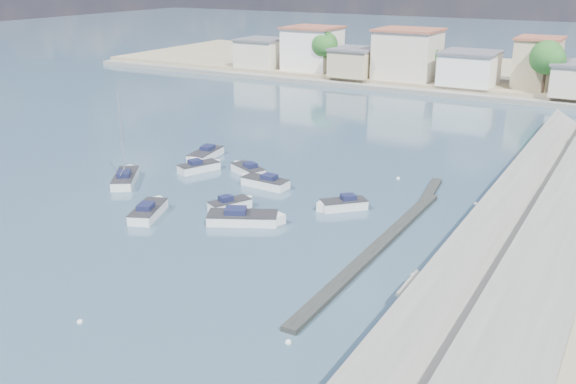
% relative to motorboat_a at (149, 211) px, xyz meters
% --- Properties ---
extents(ground, '(400.00, 400.00, 0.00)m').
position_rel_motorboat_a_xyz_m(ground, '(12.21, 32.75, -0.38)').
color(ground, '#2E4B5D').
rests_on(ground, ground).
extents(seawall_walkway, '(5.00, 90.00, 1.80)m').
position_rel_motorboat_a_xyz_m(seawall_walkway, '(30.71, 5.75, 0.52)').
color(seawall_walkway, slate).
rests_on(seawall_walkway, ground).
extents(breakwater, '(2.00, 31.02, 0.35)m').
position_rel_motorboat_a_xyz_m(breakwater, '(19.11, 5.44, -0.21)').
color(breakwater, black).
rests_on(breakwater, ground).
extents(far_shore_land, '(160.00, 40.00, 1.40)m').
position_rel_motorboat_a_xyz_m(far_shore_land, '(12.21, 84.75, 0.32)').
color(far_shore_land, gray).
rests_on(far_shore_land, ground).
extents(far_shore_quay, '(160.00, 2.50, 0.80)m').
position_rel_motorboat_a_xyz_m(far_shore_quay, '(12.21, 63.75, 0.02)').
color(far_shore_quay, slate).
rests_on(far_shore_quay, ground).
extents(far_town, '(113.01, 12.80, 8.35)m').
position_rel_motorboat_a_xyz_m(far_town, '(22.92, 69.67, 4.56)').
color(far_town, beige).
rests_on(far_town, far_shore_land).
extents(shore_trees, '(74.56, 38.32, 7.92)m').
position_rel_motorboat_a_xyz_m(shore_trees, '(20.55, 60.87, 5.84)').
color(shore_trees, '#38281E').
rests_on(shore_trees, ground).
extents(motorboat_a, '(3.50, 5.33, 1.48)m').
position_rel_motorboat_a_xyz_m(motorboat_a, '(0.00, 0.00, 0.00)').
color(motorboat_a, white).
rests_on(motorboat_a, ground).
extents(motorboat_b, '(2.90, 3.97, 1.48)m').
position_rel_motorboat_a_xyz_m(motorboat_b, '(5.16, 4.61, -0.00)').
color(motorboat_b, white).
rests_on(motorboat_b, ground).
extents(motorboat_c, '(5.09, 1.98, 1.48)m').
position_rel_motorboat_a_xyz_m(motorboat_c, '(4.32, 11.07, 0.00)').
color(motorboat_c, white).
rests_on(motorboat_c, ground).
extents(motorboat_d, '(3.91, 3.89, 1.48)m').
position_rel_motorboat_a_xyz_m(motorboat_d, '(13.33, 9.19, -0.00)').
color(motorboat_d, white).
rests_on(motorboat_d, ground).
extents(motorboat_e, '(3.17, 4.60, 1.48)m').
position_rel_motorboat_a_xyz_m(motorboat_e, '(-3.79, 12.09, -0.00)').
color(motorboat_e, white).
rests_on(motorboat_e, ground).
extents(motorboat_f, '(4.54, 3.24, 1.48)m').
position_rel_motorboat_a_xyz_m(motorboat_f, '(0.80, 13.63, -0.00)').
color(motorboat_f, white).
rests_on(motorboat_f, ground).
extents(motorboat_g, '(2.61, 5.72, 1.48)m').
position_rel_motorboat_a_xyz_m(motorboat_g, '(-6.11, 15.80, 0.00)').
color(motorboat_g, white).
rests_on(motorboat_g, ground).
extents(motorboat_h, '(6.15, 4.53, 1.48)m').
position_rel_motorboat_a_xyz_m(motorboat_h, '(8.01, 2.56, -0.00)').
color(motorboat_h, white).
rests_on(motorboat_h, ground).
extents(sailboat, '(4.77, 5.73, 9.00)m').
position_rel_motorboat_a_xyz_m(sailboat, '(-7.96, 5.67, 0.04)').
color(sailboat, white).
rests_on(sailboat, ground).
extents(mooring_buoys, '(16.00, 39.99, 0.37)m').
position_rel_motorboat_a_xyz_m(mooring_buoys, '(18.70, 5.62, -0.33)').
color(mooring_buoys, white).
rests_on(mooring_buoys, ground).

